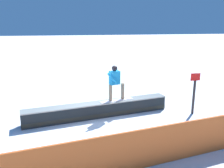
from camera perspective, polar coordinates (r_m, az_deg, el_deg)
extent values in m
plane|color=white|center=(9.93, -3.15, -7.69)|extent=(120.00, 120.00, 0.00)
cube|color=black|center=(9.83, -3.18, -6.16)|extent=(5.92, 1.59, 0.57)
cube|color=black|center=(9.88, -3.16, -6.93)|extent=(5.93, 1.61, 0.14)
cube|color=#929995|center=(9.72, -3.20, -4.49)|extent=(5.93, 1.65, 0.04)
cube|color=silver|center=(9.97, 1.09, -3.82)|extent=(1.47, 0.66, 0.01)
cylinder|color=gray|center=(9.75, -0.36, -2.11)|extent=(0.17, 0.17, 0.68)
cylinder|color=gray|center=(9.99, 2.52, -1.71)|extent=(0.17, 0.17, 0.68)
cube|color=#168AD0|center=(9.67, 0.60, 1.50)|extent=(0.45, 0.34, 0.54)
sphere|color=black|center=(9.59, 0.61, 3.73)|extent=(0.22, 0.22, 0.22)
cylinder|color=#168AD0|center=(9.44, 0.07, 1.35)|extent=(0.43, 0.20, 0.48)
cylinder|color=#168AD0|center=(9.85, 0.70, 1.91)|extent=(0.26, 0.15, 0.55)
cube|color=orange|center=(6.26, 1.34, -16.22)|extent=(13.62, 2.69, 1.11)
cylinder|color=#262628|center=(10.54, 18.72, -3.00)|extent=(0.10, 0.10, 1.43)
cube|color=red|center=(10.33, 19.11, 1.59)|extent=(0.40, 0.04, 0.30)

